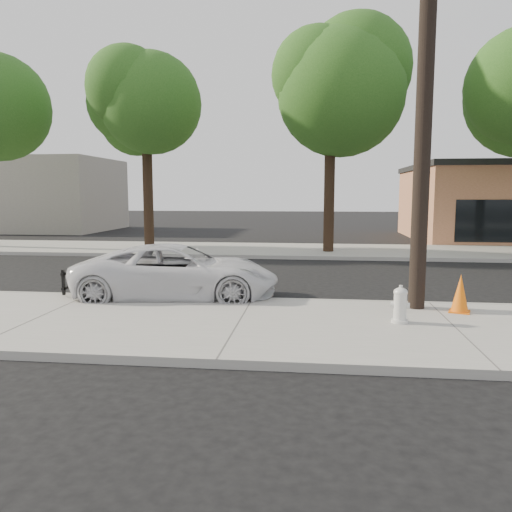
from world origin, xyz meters
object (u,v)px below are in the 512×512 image
Objects in this scene: police_cruiser at (178,272)px; fire_hydrant at (400,306)px; traffic_cone at (460,294)px; utility_pole at (425,89)px.

fire_hydrant is at bearing -120.33° from police_cruiser.
police_cruiser is at bearing 167.89° from fire_hydrant.
fire_hydrant is at bearing -143.61° from traffic_cone.
fire_hydrant is at bearing -113.11° from utility_pole.
utility_pole is 6.86m from police_cruiser.
traffic_cone is (1.37, 1.01, 0.05)m from fire_hydrant.
police_cruiser reaches higher than traffic_cone.
fire_hydrant is 0.86× the size of traffic_cone.
traffic_cone reaches higher than fire_hydrant.
utility_pole reaches higher than fire_hydrant.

